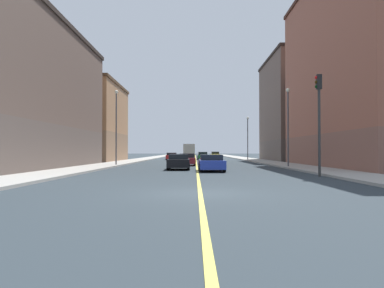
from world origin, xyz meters
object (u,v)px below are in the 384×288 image
at_px(street_lamp_right_near, 116,120).
at_px(car_green, 203,156).
at_px(building_left_near, 367,69).
at_px(car_yellow, 215,155).
at_px(building_right_corner, 12,95).
at_px(street_lamp_left_far, 248,134).
at_px(car_blue, 211,163).
at_px(street_lamp_left_near, 288,119).
at_px(car_red, 172,156).
at_px(building_left_mid, 300,109).
at_px(traffic_light_left_near, 319,111).
at_px(building_right_midblock, 85,123).
at_px(box_truck, 189,151).
at_px(car_black, 179,162).
at_px(car_maroon, 187,160).

bearing_deg(street_lamp_right_near, car_green, 70.18).
relative_size(building_left_near, car_yellow, 5.72).
bearing_deg(building_right_corner, street_lamp_left_far, 48.03).
height_order(building_left_near, car_blue, building_left_near).
height_order(street_lamp_left_near, street_lamp_left_far, street_lamp_left_near).
bearing_deg(car_blue, car_red, 98.58).
distance_m(building_left_mid, building_right_corner, 41.03).
bearing_deg(car_green, traffic_light_left_near, -81.66).
relative_size(building_right_midblock, street_lamp_left_far, 2.16).
height_order(building_right_midblock, box_truck, building_right_midblock).
bearing_deg(car_red, street_lamp_left_near, -66.81).
bearing_deg(car_blue, street_lamp_left_far, 76.68).
bearing_deg(street_lamp_left_far, street_lamp_left_near, -90.00).
relative_size(building_left_mid, traffic_light_left_near, 2.64).
xyz_separation_m(street_lamp_left_near, box_truck, (-9.70, 38.84, -2.95)).
distance_m(car_yellow, car_red, 19.91).
xyz_separation_m(building_right_corner, traffic_light_left_near, (23.62, -9.27, -2.42)).
relative_size(building_right_corner, car_black, 5.74).
xyz_separation_m(street_lamp_right_near, car_black, (6.85, -7.27, -4.18)).
height_order(street_lamp_left_far, car_red, street_lamp_left_far).
xyz_separation_m(car_black, car_red, (-2.64, 32.41, -0.01)).
distance_m(street_lamp_left_far, car_black, 30.32).
relative_size(car_maroon, car_yellow, 1.04).
bearing_deg(car_blue, car_green, 89.80).
bearing_deg(street_lamp_right_near, car_yellow, 73.54).
height_order(car_maroon, car_yellow, car_yellow).
xyz_separation_m(building_left_mid, car_green, (-15.02, 7.90, -7.39)).
relative_size(car_black, car_yellow, 1.03).
distance_m(car_maroon, car_yellow, 42.21).
bearing_deg(building_right_midblock, street_lamp_right_near, -62.60).
xyz_separation_m(traffic_light_left_near, box_truck, (-8.69, 50.07, -2.45)).
relative_size(street_lamp_left_near, car_yellow, 1.77).
xyz_separation_m(street_lamp_left_near, car_yellow, (-4.09, 47.44, -3.85)).
distance_m(building_right_midblock, street_lamp_left_far, 25.41).
bearing_deg(car_black, car_green, 85.34).
xyz_separation_m(car_green, car_blue, (-0.13, -36.57, -0.04)).
relative_size(building_right_corner, car_red, 5.61).
distance_m(traffic_light_left_near, car_black, 12.65).
distance_m(street_lamp_right_near, street_lamp_left_far, 27.01).
distance_m(building_left_mid, car_red, 22.64).
bearing_deg(traffic_light_left_near, car_red, 105.92).
xyz_separation_m(building_right_midblock, car_black, (14.66, -22.33, -5.08)).
distance_m(street_lamp_right_near, box_truck, 35.41).
bearing_deg(car_yellow, building_right_corner, -112.58).
distance_m(traffic_light_left_near, car_red, 42.43).
relative_size(building_left_near, car_blue, 5.53).
bearing_deg(building_left_mid, street_lamp_left_near, -108.67).
bearing_deg(car_black, box_truck, 89.62).
height_order(building_left_mid, box_truck, building_left_mid).
height_order(building_right_midblock, car_yellow, building_right_midblock).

